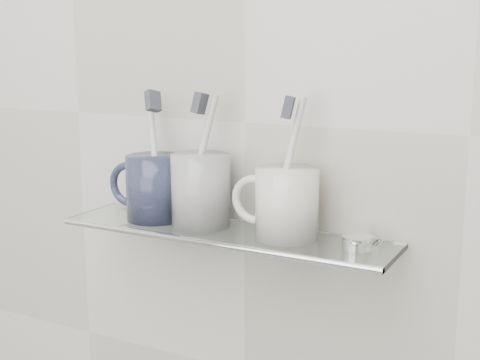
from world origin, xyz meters
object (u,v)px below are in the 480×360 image
Objects in this scene: mug_right at (287,204)px; mug_left at (155,188)px; shelf_glass at (225,233)px; mug_center at (201,190)px.

mug_left is at bearing 159.19° from mug_right.
shelf_glass is 4.67× the size of mug_center.
shelf_glass is at bearing 10.58° from mug_left.
mug_left is at bearing 166.79° from mug_center.
mug_left is at bearing 177.69° from shelf_glass.
mug_center reaches higher than mug_right.
mug_center is 0.14m from mug_right.
mug_right is (0.09, 0.00, 0.05)m from shelf_glass.
mug_right is (0.22, 0.00, -0.00)m from mug_left.
shelf_glass is 5.06× the size of mug_left.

